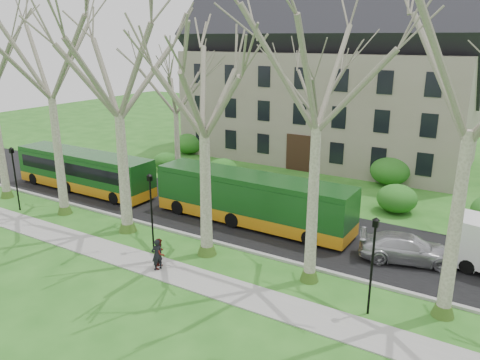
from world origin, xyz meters
name	(u,v)px	position (x,y,z in m)	size (l,w,h in m)	color
ground	(257,269)	(0.00, 0.00, 0.00)	(120.00, 120.00, 0.00)	#27641C
sidewalk	(230,290)	(0.00, -2.50, 0.03)	(70.00, 2.00, 0.06)	gray
road	(301,232)	(0.00, 5.50, 0.03)	(80.00, 8.00, 0.06)	black
curb	(271,257)	(0.00, 1.50, 0.07)	(80.00, 0.25, 0.14)	#A5A39E
building	(327,73)	(-6.00, 24.00, 8.07)	(26.50, 12.20, 16.00)	gray
tree_row_verge	(261,133)	(0.00, 0.30, 7.00)	(49.00, 7.00, 14.00)	gray
tree_row_far	(320,119)	(-1.33, 11.00, 6.00)	(33.00, 7.00, 12.00)	gray
lamp_row	(247,229)	(0.00, -1.00, 2.57)	(36.22, 0.22, 4.30)	black
hedges	(292,172)	(-4.67, 14.00, 1.00)	(30.60, 8.60, 2.00)	#24601B
bus_lead	(84,171)	(-17.47, 4.26, 1.58)	(12.20, 2.54, 3.05)	#134416
bus_follow	(252,199)	(-3.26, 5.09, 1.67)	(12.91, 2.69, 3.23)	#134416
sedan	(408,248)	(6.30, 4.80, 0.77)	(2.00, 4.93, 1.43)	#ACADB1
pedestrian_a	(157,255)	(-4.23, -2.70, 0.87)	(0.59, 0.39, 1.62)	black
pedestrian_b	(160,253)	(-4.26, -2.45, 0.84)	(0.76, 0.59, 1.56)	#541813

